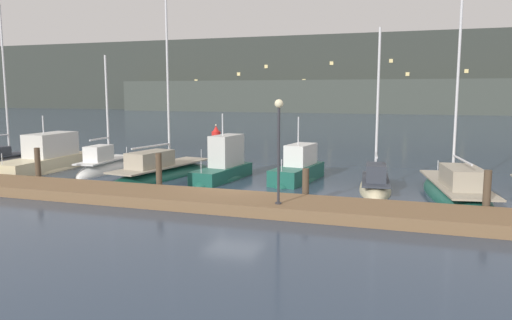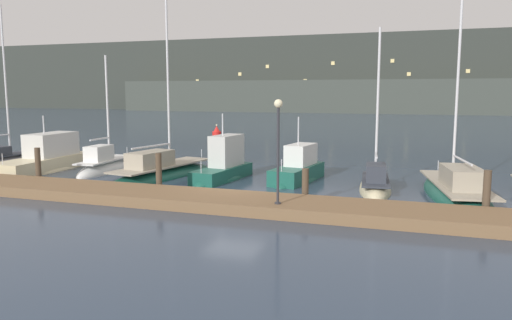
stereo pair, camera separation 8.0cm
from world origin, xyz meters
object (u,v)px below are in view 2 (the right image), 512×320
Objects in this scene: sailboat_berth_8 at (456,194)px; motorboat_berth_6 at (298,174)px; channel_buoy at (217,137)px; sailboat_berth_1 at (2,164)px; sailboat_berth_7 at (375,188)px; motorboat_berth_2 at (46,163)px; sailboat_berth_3 at (105,169)px; motorboat_berth_5 at (223,171)px; dock_lamppost at (278,134)px; sailboat_berth_4 at (161,174)px.

motorboat_berth_6 is at bearing 167.43° from sailboat_berth_8.
motorboat_berth_6 is at bearing -53.93° from channel_buoy.
sailboat_berth_1 is 26.71m from sailboat_berth_8.
sailboat_berth_7 is 3.56m from sailboat_berth_8.
sailboat_berth_3 reaches higher than motorboat_berth_2.
motorboat_berth_5 is 1.04× the size of motorboat_berth_6.
dock_lamppost is at bearing -20.72° from motorboat_berth_2.
motorboat_berth_5 is 1.33× the size of dock_lamppost.
sailboat_berth_3 is 4.10× the size of channel_buoy.
motorboat_berth_5 is at bearing 176.43° from sailboat_berth_7.
dock_lamppost reaches higher than channel_buoy.
motorboat_berth_5 is at bearing -0.46° from sailboat_berth_1.
sailboat_berth_3 reaches higher than motorboat_berth_5.
dock_lamppost is (-3.01, -6.11, 2.93)m from sailboat_berth_7.
dock_lamppost is at bearing -28.40° from sailboat_berth_3.
motorboat_berth_5 is at bearing 126.93° from dock_lamppost.
motorboat_berth_6 is at bearing 9.80° from sailboat_berth_4.
dock_lamppost is at bearing -53.07° from motorboat_berth_5.
sailboat_berth_1 is 21.44m from dock_lamppost.
motorboat_berth_5 is (15.18, -0.12, 0.32)m from sailboat_berth_1.
dock_lamppost reaches higher than motorboat_berth_5.
sailboat_berth_4 reaches higher than channel_buoy.
motorboat_berth_5 reaches higher than motorboat_berth_2.
sailboat_berth_3 is (7.66, 0.03, 0.05)m from sailboat_berth_1.
sailboat_berth_4 is 14.99m from sailboat_berth_8.
channel_buoy is (-3.91, 16.74, 0.46)m from sailboat_berth_4.
channel_buoy is (-11.27, 15.47, 0.29)m from motorboat_berth_6.
sailboat_berth_8 reaches higher than channel_buoy.
motorboat_berth_2 is at bearing 178.96° from sailboat_berth_8.
sailboat_berth_1 is 4.01m from motorboat_berth_2.
sailboat_berth_1 reaches higher than motorboat_berth_2.
motorboat_berth_2 is (3.95, -0.60, 0.32)m from sailboat_berth_1.
channel_buoy is at bearing 89.51° from sailboat_berth_3.
sailboat_berth_8 is at bearing -1.64° from sailboat_berth_4.
motorboat_berth_5 is (7.52, -0.15, 0.28)m from sailboat_berth_3.
motorboat_berth_5 is at bearing -1.14° from sailboat_berth_3.
sailboat_berth_3 is 15.51m from sailboat_berth_7.
dock_lamppost is (8.44, -6.14, 2.88)m from sailboat_berth_4.
motorboat_berth_2 is at bearing 179.94° from sailboat_berth_7.
sailboat_berth_8 reaches higher than sailboat_berth_7.
sailboat_berth_4 is 11.45m from sailboat_berth_7.
motorboat_berth_5 is at bearing -65.59° from channel_buoy.
motorboat_berth_2 is 19.20m from sailboat_berth_7.
sailboat_berth_4 is 0.85× the size of sailboat_berth_8.
sailboat_berth_4 is 2.07× the size of motorboat_berth_5.
sailboat_berth_3 is 11.43m from motorboat_berth_6.
sailboat_berth_7 is at bearing 173.63° from sailboat_berth_8.
sailboat_berth_8 is 9.16m from dock_lamppost.
motorboat_berth_5 is at bearing 2.44° from motorboat_berth_2.
sailboat_berth_1 is 2.73× the size of dock_lamppost.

